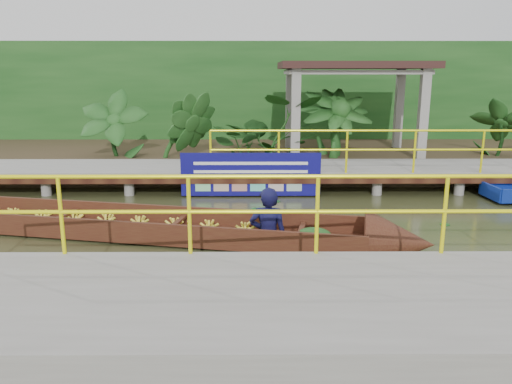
{
  "coord_description": "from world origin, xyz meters",
  "views": [
    {
      "loc": [
        -0.0,
        -9.04,
        2.89
      ],
      "look_at": [
        0.06,
        0.5,
        0.6
      ],
      "focal_mm": 35.0,
      "sensor_mm": 36.0,
      "label": 1
    }
  ],
  "objects": [
    {
      "name": "foliage_backdrop",
      "position": [
        0.0,
        10.0,
        2.0
      ],
      "size": [
        30.0,
        0.8,
        4.0
      ],
      "primitive_type": "cube",
      "color": "#154315",
      "rests_on": "ground"
    },
    {
      "name": "blue_banner",
      "position": [
        -0.06,
        2.48,
        0.56
      ],
      "size": [
        3.3,
        0.04,
        1.03
      ],
      "color": "#0F0C67",
      "rests_on": "ground"
    },
    {
      "name": "far_dock",
      "position": [
        0.02,
        3.43,
        0.48
      ],
      "size": [
        16.0,
        2.06,
        1.66
      ],
      "color": "gray",
      "rests_on": "ground"
    },
    {
      "name": "vendor_boat",
      "position": [
        -2.22,
        -0.3,
        0.24
      ],
      "size": [
        11.14,
        3.33,
        2.28
      ],
      "rotation": [
        0.0,
        0.0,
        -0.21
      ],
      "color": "#3B1610",
      "rests_on": "ground"
    },
    {
      "name": "pavilion",
      "position": [
        3.0,
        6.3,
        2.82
      ],
      "size": [
        4.4,
        3.0,
        3.0
      ],
      "color": "gray",
      "rests_on": "ground"
    },
    {
      "name": "tropical_plants",
      "position": [
        2.12,
        5.3,
        1.27
      ],
      "size": [
        14.31,
        1.31,
        1.64
      ],
      "color": "#154315",
      "rests_on": "ground"
    },
    {
      "name": "ground",
      "position": [
        0.0,
        0.0,
        0.0
      ],
      "size": [
        80.0,
        80.0,
        0.0
      ],
      "primitive_type": "plane",
      "color": "#33381C",
      "rests_on": "ground"
    },
    {
      "name": "land_strip",
      "position": [
        0.0,
        7.5,
        0.23
      ],
      "size": [
        30.0,
        8.0,
        0.45
      ],
      "primitive_type": "cube",
      "color": "#362E1B",
      "rests_on": "ground"
    },
    {
      "name": "near_dock",
      "position": [
        1.0,
        -4.2,
        0.3
      ],
      "size": [
        18.0,
        2.4,
        1.73
      ],
      "color": "gray",
      "rests_on": "ground"
    }
  ]
}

